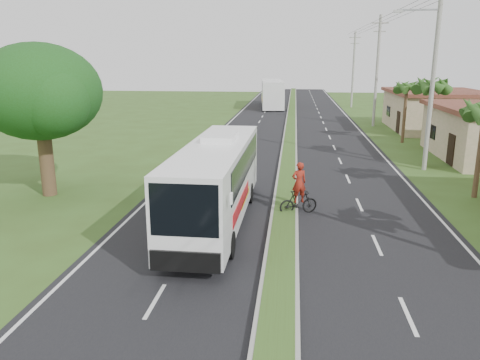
# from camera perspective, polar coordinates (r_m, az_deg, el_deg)

# --- Properties ---
(ground) EXTENTS (180.00, 180.00, 0.00)m
(ground) POSITION_cam_1_polar(r_m,az_deg,el_deg) (13.49, 4.63, -15.38)
(ground) COLOR #364E1C
(ground) RESTS_ON ground
(road_asphalt) EXTENTS (14.00, 160.00, 0.02)m
(road_asphalt) POSITION_cam_1_polar(r_m,az_deg,el_deg) (32.40, 5.92, 2.47)
(road_asphalt) COLOR black
(road_asphalt) RESTS_ON ground
(median_strip) EXTENTS (1.20, 160.00, 0.18)m
(median_strip) POSITION_cam_1_polar(r_m,az_deg,el_deg) (32.38, 5.92, 2.63)
(median_strip) COLOR gray
(median_strip) RESTS_ON ground
(lane_edge_left) EXTENTS (0.12, 160.00, 0.01)m
(lane_edge_left) POSITION_cam_1_polar(r_m,az_deg,el_deg) (33.15, -5.75, 2.73)
(lane_edge_left) COLOR silver
(lane_edge_left) RESTS_ON ground
(lane_edge_right) EXTENTS (0.12, 160.00, 0.01)m
(lane_edge_right) POSITION_cam_1_polar(r_m,az_deg,el_deg) (33.03, 17.63, 2.07)
(lane_edge_right) COLOR silver
(lane_edge_right) RESTS_ON ground
(shop_far) EXTENTS (8.60, 11.60, 3.82)m
(shop_far) POSITION_cam_1_polar(r_m,az_deg,el_deg) (49.86, 22.72, 7.87)
(shop_far) COLOR tan
(shop_far) RESTS_ON ground
(palm_verge_c) EXTENTS (2.40, 2.40, 5.85)m
(palm_verge_c) POSITION_cam_1_polar(r_m,az_deg,el_deg) (31.90, 22.43, 10.56)
(palm_verge_c) COLOR #473321
(palm_verge_c) RESTS_ON ground
(palm_verge_d) EXTENTS (2.40, 2.40, 5.25)m
(palm_verge_d) POSITION_cam_1_polar(r_m,az_deg,el_deg) (40.77, 19.68, 10.62)
(palm_verge_d) COLOR #473321
(palm_verge_d) RESTS_ON ground
(shade_tree) EXTENTS (6.30, 6.00, 7.54)m
(shade_tree) POSITION_cam_1_polar(r_m,az_deg,el_deg) (25.07, -23.44, 9.47)
(shade_tree) COLOR #473321
(shade_tree) RESTS_ON ground
(utility_pole_b) EXTENTS (3.20, 0.28, 12.00)m
(utility_pole_b) POSITION_cam_1_polar(r_m,az_deg,el_deg) (30.81, 22.54, 12.57)
(utility_pole_b) COLOR gray
(utility_pole_b) RESTS_ON ground
(utility_pole_c) EXTENTS (1.60, 0.28, 11.00)m
(utility_pole_c) POSITION_cam_1_polar(r_m,az_deg,el_deg) (50.39, 16.36, 12.73)
(utility_pole_c) COLOR gray
(utility_pole_c) RESTS_ON ground
(utility_pole_d) EXTENTS (1.60, 0.28, 10.50)m
(utility_pole_d) POSITION_cam_1_polar(r_m,az_deg,el_deg) (70.20, 13.65, 13.03)
(utility_pole_d) COLOR gray
(utility_pole_d) RESTS_ON ground
(coach_bus_main) EXTENTS (2.48, 11.24, 3.63)m
(coach_bus_main) POSITION_cam_1_polar(r_m,az_deg,el_deg) (19.39, -2.86, 0.40)
(coach_bus_main) COLOR white
(coach_bus_main) RESTS_ON ground
(coach_bus_far) EXTENTS (3.93, 13.29, 3.82)m
(coach_bus_far) POSITION_cam_1_polar(r_m,az_deg,el_deg) (68.63, 3.93, 10.64)
(coach_bus_far) COLOR white
(coach_bus_far) RESTS_ON ground
(motorcyclist) EXTENTS (1.83, 1.14, 2.37)m
(motorcyclist) POSITION_cam_1_polar(r_m,az_deg,el_deg) (20.89, 7.15, -1.88)
(motorcyclist) COLOR black
(motorcyclist) RESTS_ON ground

